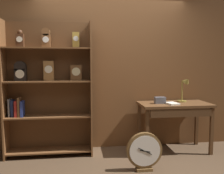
# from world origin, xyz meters

# --- Properties ---
(back_wood_panel) EXTENTS (4.80, 0.05, 2.60)m
(back_wood_panel) POSITION_xyz_m (0.00, 1.27, 1.30)
(back_wood_panel) COLOR brown
(back_wood_panel) RESTS_ON ground
(bookshelf) EXTENTS (1.32, 0.32, 2.08)m
(bookshelf) POSITION_xyz_m (-1.04, 1.00, 1.06)
(bookshelf) COLOR brown
(bookshelf) RESTS_ON ground
(workbench) EXTENTS (1.14, 0.60, 0.80)m
(workbench) POSITION_xyz_m (0.99, 0.89, 0.69)
(workbench) COLOR brown
(workbench) RESTS_ON ground
(desk_lamp) EXTENTS (0.20, 0.20, 0.42)m
(desk_lamp) POSITION_xyz_m (1.20, 1.00, 1.03)
(desk_lamp) COLOR olive
(desk_lamp) RESTS_ON workbench
(toolbox_small) EXTENTS (0.17, 0.10, 0.10)m
(toolbox_small) POSITION_xyz_m (0.74, 0.90, 0.85)
(toolbox_small) COLOR #595960
(toolbox_small) RESTS_ON workbench
(open_repair_manual) EXTENTS (0.20, 0.25, 0.02)m
(open_repair_manual) POSITION_xyz_m (0.91, 0.80, 0.81)
(open_repair_manual) COLOR silver
(open_repair_manual) RESTS_ON workbench
(round_clock_large) EXTENTS (0.48, 0.11, 0.52)m
(round_clock_large) POSITION_xyz_m (0.31, 0.23, 0.27)
(round_clock_large) COLOR brown
(round_clock_large) RESTS_ON ground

